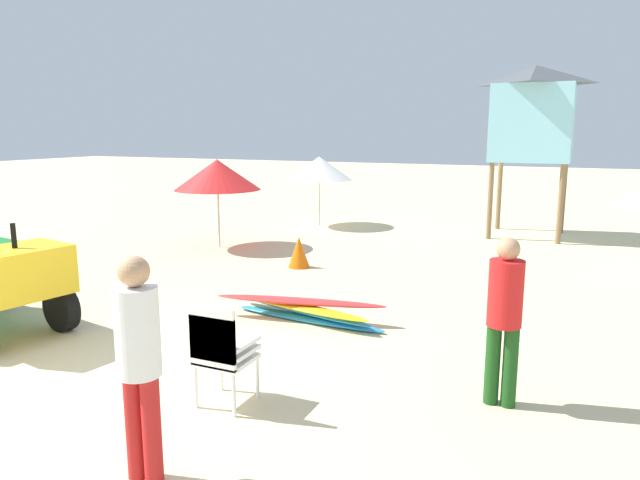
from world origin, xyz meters
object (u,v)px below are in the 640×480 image
object	(u,v)px
lifeguard_near_center	(139,354)
traffic_cone_far	(299,252)
lifeguard_near_left	(504,311)
lifeguard_tower	(533,114)
beach_umbrella_mid	(319,168)
stacked_plastic_chairs	(220,347)
beach_umbrella_far	(217,175)
surfboard_pile	(303,309)

from	to	relation	value
lifeguard_near_center	traffic_cone_far	size ratio (longest dim) A/B	2.91
lifeguard_near_left	lifeguard_near_center	world-z (taller)	lifeguard_near_center
lifeguard_tower	traffic_cone_far	world-z (taller)	lifeguard_tower
lifeguard_near_left	beach_umbrella_mid	xyz separation A→B (m)	(-5.95, 8.90, 0.63)
stacked_plastic_chairs	beach_umbrella_far	distance (m)	7.84
surfboard_pile	traffic_cone_far	xyz separation A→B (m)	(-1.46, 2.81, 0.14)
surfboard_pile	beach_umbrella_far	bearing A→B (deg)	135.96
lifeguard_tower	beach_umbrella_mid	world-z (taller)	lifeguard_tower
surfboard_pile	lifeguard_tower	xyz separation A→B (m)	(2.16, 8.15, 2.81)
surfboard_pile	traffic_cone_far	bearing A→B (deg)	117.40
stacked_plastic_chairs	lifeguard_near_left	xyz separation A→B (m)	(2.39, 1.15, 0.33)
surfboard_pile	lifeguard_near_left	distance (m)	3.27
beach_umbrella_mid	beach_umbrella_far	distance (m)	3.71
lifeguard_near_center	lifeguard_near_left	bearing A→B (deg)	46.38
lifeguard_near_center	lifeguard_tower	world-z (taller)	lifeguard_tower
lifeguard_tower	lifeguard_near_left	bearing A→B (deg)	-86.09
beach_umbrella_far	stacked_plastic_chairs	bearing A→B (deg)	-55.77
lifeguard_near_center	lifeguard_tower	size ratio (longest dim) A/B	0.42
lifeguard_near_left	surfboard_pile	bearing A→B (deg)	152.43
surfboard_pile	lifeguard_near_left	size ratio (longest dim) A/B	1.51
beach_umbrella_mid	traffic_cone_far	bearing A→B (deg)	-70.08
surfboard_pile	beach_umbrella_far	xyz separation A→B (m)	(-3.94, 3.81, 1.46)
stacked_plastic_chairs	lifeguard_near_left	world-z (taller)	lifeguard_near_left
beach_umbrella_far	traffic_cone_far	distance (m)	2.99
stacked_plastic_chairs	lifeguard_near_center	size ratio (longest dim) A/B	0.59
beach_umbrella_mid	surfboard_pile	bearing A→B (deg)	-67.15
traffic_cone_far	beach_umbrella_mid	bearing A→B (deg)	109.92
beach_umbrella_mid	beach_umbrella_far	xyz separation A→B (m)	(-0.81, -3.61, 0.05)
lifeguard_near_center	traffic_cone_far	distance (m)	6.98
surfboard_pile	lifeguard_near_center	size ratio (longest dim) A/B	1.43
stacked_plastic_chairs	beach_umbrella_far	xyz separation A→B (m)	(-4.37, 6.43, 1.02)
lifeguard_near_left	lifeguard_near_center	size ratio (longest dim) A/B	0.94
stacked_plastic_chairs	beach_umbrella_far	size ratio (longest dim) A/B	0.52
beach_umbrella_far	beach_umbrella_mid	bearing A→B (deg)	77.31
beach_umbrella_mid	traffic_cone_far	distance (m)	5.07
beach_umbrella_mid	lifeguard_tower	bearing A→B (deg)	7.78
lifeguard_tower	traffic_cone_far	xyz separation A→B (m)	(-3.61, -5.34, -2.67)
lifeguard_near_left	lifeguard_tower	world-z (taller)	lifeguard_tower
lifeguard_near_left	lifeguard_tower	distance (m)	9.86
lifeguard_near_left	beach_umbrella_far	distance (m)	8.61
stacked_plastic_chairs	traffic_cone_far	world-z (taller)	stacked_plastic_chairs
beach_umbrella_mid	lifeguard_near_left	bearing A→B (deg)	-56.24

